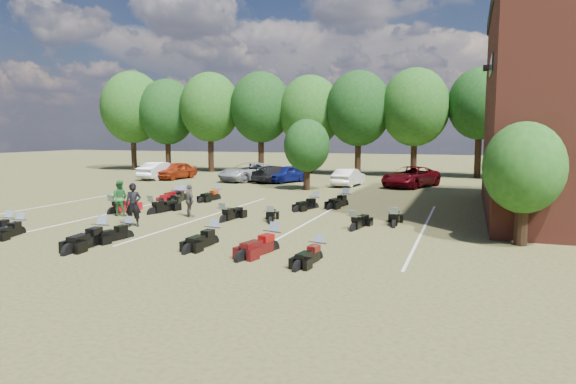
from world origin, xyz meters
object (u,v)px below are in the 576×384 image
at_px(motorcycle_0, 9,232).
at_px(motorcycle_3, 127,238).
at_px(person_grey, 190,201).
at_px(person_black, 133,205).
at_px(motorcycle_14, 184,199).
at_px(person_green, 119,198).
at_px(car_4, 286,174).
at_px(motorcycle_7, 113,214).
at_px(car_0, 176,171).

xyz_separation_m(motorcycle_0, motorcycle_3, (5.22, 0.66, 0.00)).
relative_size(person_grey, motorcycle_0, 0.74).
bearing_deg(person_black, motorcycle_3, -81.00).
xyz_separation_m(person_black, motorcycle_14, (-2.93, 8.91, -0.93)).
bearing_deg(person_green, car_4, -111.05).
bearing_deg(person_grey, motorcycle_0, 88.01).
relative_size(person_green, motorcycle_14, 0.76).
relative_size(person_grey, motorcycle_7, 0.66).
relative_size(car_0, motorcycle_14, 1.91).
xyz_separation_m(car_4, person_grey, (1.49, -17.70, 0.09)).
height_order(person_green, motorcycle_0, person_green).
xyz_separation_m(motorcycle_7, motorcycle_14, (0.20, 6.33, 0.00)).
xyz_separation_m(car_0, person_grey, (11.56, -17.44, 0.05)).
xyz_separation_m(person_green, person_grey, (3.39, 0.77, -0.07)).
relative_size(person_grey, motorcycle_14, 0.70).
bearing_deg(person_black, car_4, 70.00).
relative_size(person_black, motorcycle_3, 0.92).
bearing_deg(motorcycle_7, motorcycle_3, 139.56).
relative_size(car_0, person_black, 2.32).
bearing_deg(motorcycle_14, person_grey, -47.44).
height_order(motorcycle_3, motorcycle_7, motorcycle_7).
distance_m(car_4, person_green, 18.56).
height_order(car_4, motorcycle_0, car_4).
height_order(person_green, motorcycle_7, person_green).
distance_m(person_grey, motorcycle_14, 7.18).
height_order(motorcycle_0, motorcycle_3, motorcycle_0).
xyz_separation_m(car_0, car_4, (10.07, 0.26, -0.04)).
height_order(person_black, motorcycle_7, person_black).
bearing_deg(person_black, person_green, 116.30).
bearing_deg(car_4, motorcycle_14, -77.74).
bearing_deg(car_0, car_4, 7.91).
distance_m(motorcycle_3, motorcycle_7, 6.38).
relative_size(person_black, person_grey, 1.18).
xyz_separation_m(person_green, motorcycle_14, (-0.53, 6.73, -0.86)).
distance_m(motorcycle_3, motorcycle_14, 11.75).
bearing_deg(person_green, motorcycle_3, 115.15).
relative_size(person_green, motorcycle_3, 0.85).
bearing_deg(car_4, person_green, -71.93).
height_order(motorcycle_3, motorcycle_14, motorcycle_14).
bearing_deg(motorcycle_14, motorcycle_7, -82.58).
bearing_deg(motorcycle_14, person_black, -62.60).
distance_m(person_green, motorcycle_7, 1.19).
height_order(person_grey, motorcycle_0, person_grey).
bearing_deg(motorcycle_3, car_0, 126.39).
relative_size(motorcycle_3, motorcycle_7, 0.85).
distance_m(car_4, person_black, 20.66).
distance_m(car_0, person_green, 19.96).
height_order(person_green, motorcycle_14, person_green).
height_order(person_green, motorcycle_3, person_green).
bearing_deg(motorcycle_0, car_0, 94.19).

